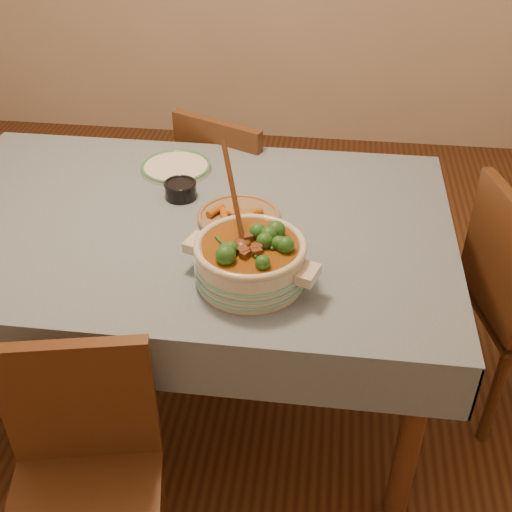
{
  "coord_description": "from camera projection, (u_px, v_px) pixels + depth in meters",
  "views": [
    {
      "loc": [
        0.45,
        -1.65,
        1.84
      ],
      "look_at": [
        0.27,
        -0.31,
        0.86
      ],
      "focal_mm": 45.0,
      "sensor_mm": 36.0,
      "label": 1
    }
  ],
  "objects": [
    {
      "name": "chair_far",
      "position": [
        233.0,
        193.0,
        2.69
      ],
      "size": [
        0.52,
        0.52,
        0.84
      ],
      "rotation": [
        0.0,
        0.0,
        2.71
      ],
      "color": "#523019",
      "rests_on": "floor"
    },
    {
      "name": "dining_table",
      "position": [
        184.0,
        244.0,
        2.06
      ],
      "size": [
        1.68,
        1.08,
        0.76
      ],
      "color": "brown",
      "rests_on": "floor"
    },
    {
      "name": "condiment_bowl",
      "position": [
        180.0,
        189.0,
        2.1
      ],
      "size": [
        0.11,
        0.11,
        0.06
      ],
      "rotation": [
        0.0,
        0.0,
        -0.11
      ],
      "color": "black",
      "rests_on": "dining_table"
    },
    {
      "name": "chair_near",
      "position": [
        84.0,
        473.0,
        1.6
      ],
      "size": [
        0.45,
        0.45,
        0.81
      ],
      "rotation": [
        0.0,
        0.0,
        0.22
      ],
      "color": "#523019",
      "rests_on": "floor"
    },
    {
      "name": "fried_plate",
      "position": [
        239.0,
        216.0,
        1.99
      ],
      "size": [
        0.3,
        0.3,
        0.04
      ],
      "rotation": [
        0.0,
        0.0,
        -0.2
      ],
      "color": "#9A7755",
      "rests_on": "dining_table"
    },
    {
      "name": "floor",
      "position": [
        196.0,
        386.0,
        2.45
      ],
      "size": [
        4.5,
        4.5,
        0.0
      ],
      "primitive_type": "plane",
      "color": "#432213",
      "rests_on": "ground"
    },
    {
      "name": "stew_casserole",
      "position": [
        250.0,
        258.0,
        1.71
      ],
      "size": [
        0.38,
        0.37,
        0.36
      ],
      "rotation": [
        0.0,
        0.0,
        -0.32
      ],
      "color": "beige",
      "rests_on": "dining_table"
    },
    {
      "name": "white_plate",
      "position": [
        176.0,
        167.0,
        2.27
      ],
      "size": [
        0.32,
        0.32,
        0.02
      ],
      "rotation": [
        0.0,
        0.0,
        -0.42
      ],
      "color": "white",
      "rests_on": "dining_table"
    }
  ]
}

